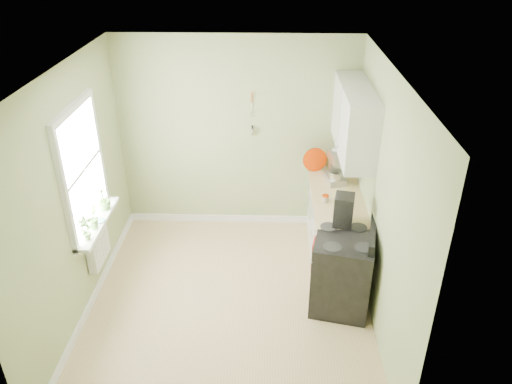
{
  "coord_description": "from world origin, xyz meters",
  "views": [
    {
      "loc": [
        0.44,
        -4.47,
        3.9
      ],
      "look_at": [
        0.29,
        0.55,
        1.17
      ],
      "focal_mm": 35.0,
      "sensor_mm": 36.0,
      "label": 1
    }
  ],
  "objects_px": {
    "stand_mixer": "(336,168)",
    "kettle": "(321,163)",
    "stove": "(343,270)",
    "coffee_maker": "(343,211)"
  },
  "relations": [
    {
      "from": "kettle",
      "to": "coffee_maker",
      "type": "distance_m",
      "value": 1.43
    },
    {
      "from": "stove",
      "to": "kettle",
      "type": "relative_size",
      "value": 5.48
    },
    {
      "from": "stove",
      "to": "coffee_maker",
      "type": "bearing_deg",
      "value": 92.7
    },
    {
      "from": "stand_mixer",
      "to": "kettle",
      "type": "height_order",
      "value": "stand_mixer"
    },
    {
      "from": "stand_mixer",
      "to": "coffee_maker",
      "type": "height_order",
      "value": "stand_mixer"
    },
    {
      "from": "kettle",
      "to": "coffee_maker",
      "type": "relative_size",
      "value": 0.51
    },
    {
      "from": "stand_mixer",
      "to": "coffee_maker",
      "type": "xyz_separation_m",
      "value": [
        -0.03,
        -1.06,
        -0.01
      ]
    },
    {
      "from": "stove",
      "to": "stand_mixer",
      "type": "relative_size",
      "value": 2.34
    },
    {
      "from": "stand_mixer",
      "to": "kettle",
      "type": "xyz_separation_m",
      "value": [
        -0.15,
        0.36,
        -0.09
      ]
    },
    {
      "from": "stand_mixer",
      "to": "kettle",
      "type": "bearing_deg",
      "value": 113.16
    }
  ]
}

